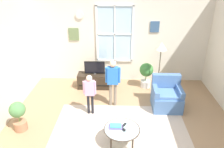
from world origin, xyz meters
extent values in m
cube|color=#9E7A56|center=(0.00, 0.00, -0.01)|extent=(6.17, 5.92, 0.02)
cube|color=beige|center=(0.00, 2.72, 1.49)|extent=(5.57, 0.12, 2.98)
cube|color=silver|center=(-0.20, 2.65, 1.60)|extent=(1.13, 0.02, 1.78)
cube|color=white|center=(-0.20, 2.63, 2.49)|extent=(1.19, 0.04, 0.06)
cube|color=white|center=(-0.20, 2.63, 0.71)|extent=(1.19, 0.04, 0.06)
cube|color=white|center=(-0.77, 2.63, 1.60)|extent=(0.06, 0.04, 1.78)
cube|color=white|center=(0.36, 2.63, 1.60)|extent=(0.06, 0.04, 1.78)
cube|color=white|center=(-0.20, 2.63, 1.60)|extent=(0.03, 0.04, 1.78)
cube|color=white|center=(-0.20, 2.63, 1.60)|extent=(1.13, 0.04, 0.03)
cube|color=#667A4C|center=(-1.51, 2.64, 1.58)|extent=(0.32, 0.03, 0.40)
cube|color=#38567A|center=(1.04, 2.64, 1.84)|extent=(0.28, 0.03, 0.34)
cylinder|color=silver|center=(-1.29, 2.63, 2.20)|extent=(0.24, 0.04, 0.24)
cube|color=#C6B29E|center=(0.00, -0.17, 0.00)|extent=(3.16, 2.29, 0.01)
cube|color=#2D2319|center=(-0.81, 2.04, 0.24)|extent=(1.08, 0.41, 0.47)
cube|color=black|center=(-0.81, 1.83, 0.16)|extent=(0.98, 0.02, 0.02)
cylinder|color=#4C4C4C|center=(-0.81, 2.04, 0.50)|extent=(0.08, 0.08, 0.05)
cube|color=black|center=(-0.81, 2.04, 0.70)|extent=(0.63, 0.05, 0.39)
cube|color=black|center=(-0.81, 2.01, 0.70)|extent=(0.59, 0.01, 0.35)
cube|color=#476B9E|center=(1.25, 0.93, 0.21)|extent=(0.76, 0.72, 0.42)
cube|color=#476B9E|center=(1.25, 1.23, 0.65)|extent=(0.76, 0.16, 0.45)
cube|color=#476B9E|center=(0.93, 0.93, 0.52)|extent=(0.12, 0.65, 0.20)
cube|color=#476B9E|center=(1.57, 0.93, 0.52)|extent=(0.12, 0.65, 0.20)
cube|color=#4D73AA|center=(1.25, 0.88, 0.46)|extent=(0.61, 0.50, 0.08)
cylinder|color=#99B2B7|center=(0.03, -0.51, 0.40)|extent=(0.74, 0.74, 0.02)
torus|color=#3F3328|center=(0.03, -0.51, 0.40)|extent=(0.76, 0.76, 0.02)
cylinder|color=#33281E|center=(-0.19, -0.29, 0.20)|extent=(0.04, 0.04, 0.39)
cylinder|color=#33281E|center=(0.25, -0.29, 0.20)|extent=(0.04, 0.04, 0.39)
cylinder|color=#33281E|center=(-0.19, -0.73, 0.20)|extent=(0.04, 0.04, 0.39)
cylinder|color=#33281E|center=(0.25, -0.73, 0.20)|extent=(0.04, 0.04, 0.39)
cube|color=#6A59A4|center=(-0.10, -0.46, 0.42)|extent=(0.28, 0.17, 0.03)
cube|color=teal|center=(-0.10, -0.46, 0.45)|extent=(0.23, 0.15, 0.02)
cylinder|color=white|center=(0.14, -0.57, 0.45)|extent=(0.09, 0.09, 0.09)
cube|color=black|center=(0.05, -0.53, 0.42)|extent=(0.10, 0.14, 0.02)
cube|color=black|center=(0.07, -0.40, 0.42)|extent=(0.11, 0.14, 0.02)
cylinder|color=black|center=(-0.83, 0.60, 0.28)|extent=(0.07, 0.07, 0.56)
cylinder|color=black|center=(-0.72, 0.60, 0.28)|extent=(0.07, 0.07, 0.56)
cube|color=#DB9EBC|center=(-0.78, 0.60, 0.76)|extent=(0.24, 0.13, 0.40)
sphere|color=beige|center=(-0.78, 0.60, 1.03)|extent=(0.15, 0.15, 0.15)
cylinder|color=#DB9EBC|center=(-0.92, 0.58, 0.77)|extent=(0.05, 0.05, 0.36)
cylinder|color=#DB9EBC|center=(-0.64, 0.58, 0.77)|extent=(0.05, 0.05, 0.36)
cylinder|color=#726656|center=(-0.27, 1.02, 0.34)|extent=(0.08, 0.08, 0.67)
cylinder|color=#726656|center=(-0.15, 1.02, 0.34)|extent=(0.08, 0.08, 0.67)
cube|color=blue|center=(-0.21, 1.02, 0.91)|extent=(0.29, 0.15, 0.48)
sphere|color=#D8AD8C|center=(-0.21, 1.02, 1.24)|extent=(0.18, 0.18, 0.18)
cylinder|color=blue|center=(-0.38, 1.00, 0.94)|extent=(0.06, 0.06, 0.43)
cylinder|color=blue|center=(-0.04, 1.00, 0.94)|extent=(0.06, 0.06, 0.43)
cylinder|color=silver|center=(0.81, 2.13, 0.11)|extent=(0.31, 0.31, 0.21)
cylinder|color=#4C7238|center=(0.81, 2.13, 0.30)|extent=(0.02, 0.02, 0.17)
sphere|color=#3B7B36|center=(0.81, 2.13, 0.60)|extent=(0.43, 0.43, 0.43)
cylinder|color=#9E6B4C|center=(-2.34, -0.11, 0.11)|extent=(0.30, 0.30, 0.23)
cylinder|color=#4C7238|center=(-2.34, -0.11, 0.30)|extent=(0.02, 0.02, 0.15)
sphere|color=#4B7D46|center=(-2.34, -0.11, 0.55)|extent=(0.36, 0.36, 0.36)
cylinder|color=black|center=(1.13, 1.73, 0.01)|extent=(0.26, 0.26, 0.03)
cylinder|color=brown|center=(1.13, 1.73, 0.70)|extent=(0.03, 0.03, 1.41)
cone|color=beige|center=(1.13, 1.73, 1.51)|extent=(0.32, 0.32, 0.22)
camera|label=1|loc=(-0.05, -4.14, 3.35)|focal=34.82mm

